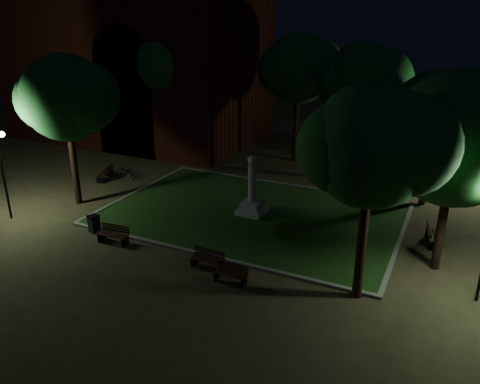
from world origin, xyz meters
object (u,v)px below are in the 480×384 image
object	(u,v)px
monument	(252,198)
bench_left_side	(106,173)
bench_near_right	(231,274)
bench_near_left	(208,260)
bicycle	(126,172)
bench_far_side	(363,183)
bench_right_side	(432,236)
bench_west_near	(114,235)
trash_bin	(94,224)

from	to	relation	value
monument	bench_left_side	size ratio (longest dim) A/B	1.85
monument	bench_near_right	distance (m)	6.83
bench_near_left	bench_near_right	bearing A→B (deg)	-21.60
bench_left_side	bicycle	size ratio (longest dim) A/B	1.03
bench_near_left	bench_far_side	xyz separation A→B (m)	(3.89, 12.31, 0.05)
bicycle	bench_near_right	bearing A→B (deg)	-113.61
monument	bench_near_left	world-z (taller)	monument
bench_left_side	bench_right_side	bearing A→B (deg)	69.27
bench_west_near	bench_left_side	world-z (taller)	bench_left_side
monument	bench_left_side	xyz separation A→B (m)	(-10.84, 1.03, -0.53)
bench_left_side	trash_bin	size ratio (longest dim) A/B	2.01
bench_far_side	bicycle	world-z (taller)	bench_far_side
bench_right_side	bicycle	distance (m)	18.79
bench_left_side	bicycle	xyz separation A→B (m)	(1.05, 0.72, 0.02)
bench_west_near	monument	bearing A→B (deg)	48.02
bench_left_side	bench_right_side	world-z (taller)	bench_left_side
trash_bin	bench_near_right	bearing A→B (deg)	-8.46
bench_west_near	bench_far_side	world-z (taller)	bench_far_side
monument	trash_bin	bearing A→B (deg)	-139.21
bench_near_left	bench_near_right	xyz separation A→B (m)	(1.38, -0.58, -0.02)
monument	trash_bin	xyz separation A→B (m)	(-6.13, -5.29, -0.52)
monument	bench_far_side	world-z (taller)	monument
monument	trash_bin	world-z (taller)	monument
bench_near_right	bench_left_side	world-z (taller)	bench_left_side
bench_west_near	bench_near_right	bearing A→B (deg)	-10.37
bench_left_side	trash_bin	distance (m)	7.88
bench_right_side	trash_bin	size ratio (longest dim) A/B	1.96
monument	bench_near_right	xyz separation A→B (m)	(2.02, -6.50, -0.60)
monument	bench_right_side	bearing A→B (deg)	3.41
bicycle	bench_far_side	bearing A→B (deg)	-60.73
bench_far_side	trash_bin	distance (m)	15.80
bench_near_right	bench_right_side	world-z (taller)	bench_right_side
bench_right_side	bicycle	bearing A→B (deg)	76.27
bicycle	trash_bin	bearing A→B (deg)	-141.18
monument	bench_near_left	xyz separation A→B (m)	(0.64, -5.92, -0.58)
bench_near_right	bench_right_side	bearing A→B (deg)	45.35
bench_near_right	bench_right_side	distance (m)	9.88
bench_near_right	trash_bin	size ratio (longest dim) A/B	1.59
trash_bin	bench_west_near	bearing A→B (deg)	-16.69
bench_near_left	trash_bin	size ratio (longest dim) A/B	1.70
bench_west_near	bicycle	size ratio (longest dim) A/B	0.93
bench_right_side	monument	bearing A→B (deg)	83.37
bench_near_left	bench_west_near	size ratio (longest dim) A/B	0.94
bench_far_side	bench_near_right	bearing A→B (deg)	95.91
bench_left_side	bicycle	bearing A→B (deg)	105.02
bench_far_side	bench_right_side	bearing A→B (deg)	144.09
bench_west_near	bench_left_side	xyz separation A→B (m)	(-6.33, 6.80, 0.03)
bench_near_left	bench_left_side	distance (m)	13.41
bench_left_side	bench_near_left	bearing A→B (deg)	39.49
bench_near_left	bench_far_side	world-z (taller)	bench_far_side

